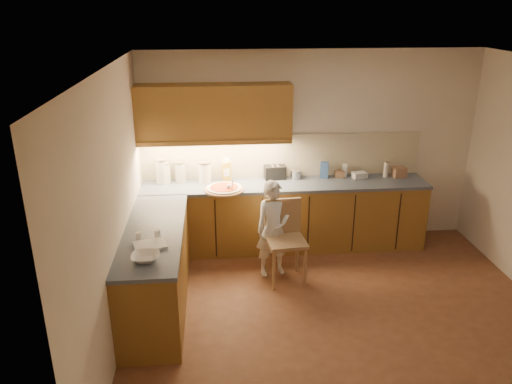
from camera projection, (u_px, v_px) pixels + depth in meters
room at (351, 168)px, 4.73m from camera, size 4.54×4.50×2.62m
l_counter at (246, 231)px, 6.24m from camera, size 3.77×2.62×0.92m
backsplash at (282, 156)px, 6.71m from camera, size 3.75×0.02×0.58m
upper_cabinets at (214, 113)px, 6.26m from camera, size 1.95×0.36×0.73m
pizza_on_board at (224, 189)px, 6.29m from camera, size 0.51×0.51×0.20m
child at (273, 229)px, 5.99m from camera, size 0.49×0.39×1.20m
wooden_chair at (285, 235)px, 5.91m from camera, size 0.48×0.48×0.98m
mixing_bowl at (145, 257)px, 4.58m from camera, size 0.26×0.26×0.06m
canister_a at (162, 171)px, 6.48m from camera, size 0.17×0.17×0.34m
canister_b at (165, 173)px, 6.52m from camera, size 0.16×0.16×0.28m
canister_c at (180, 172)px, 6.56m from camera, size 0.15×0.15×0.28m
canister_d at (205, 172)px, 6.53m from camera, size 0.18×0.18×0.29m
oil_jug at (227, 171)px, 6.59m from camera, size 0.12×0.10×0.31m
toaster at (275, 172)px, 6.68m from camera, size 0.29×0.18×0.19m
steel_pot at (296, 175)px, 6.70m from camera, size 0.15×0.15×0.12m
blue_box at (324, 170)px, 6.72m from camera, size 0.13×0.10×0.22m
card_box_a at (340, 174)px, 6.76m from camera, size 0.14×0.10×0.09m
white_bottle at (345, 170)px, 6.77m from camera, size 0.06×0.06×0.17m
flat_pack at (359, 175)px, 6.74m from camera, size 0.21×0.17×0.08m
tall_jar at (386, 169)px, 6.74m from camera, size 0.07×0.07×0.22m
card_box_b at (399, 172)px, 6.76m from camera, size 0.20×0.17×0.14m
dough_cloth at (150, 245)px, 4.86m from camera, size 0.36×0.32×0.02m
spice_jar_a at (139, 236)px, 4.98m from camera, size 0.07×0.07×0.08m
spice_jar_b at (157, 234)px, 5.02m from camera, size 0.07×0.07×0.08m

